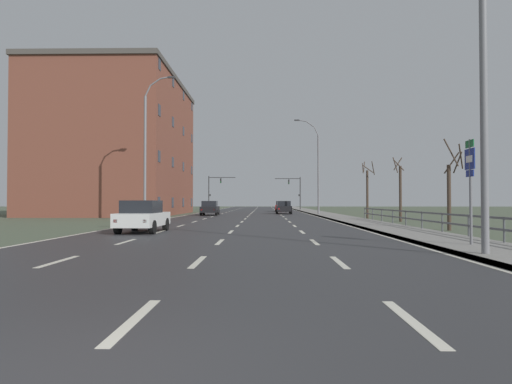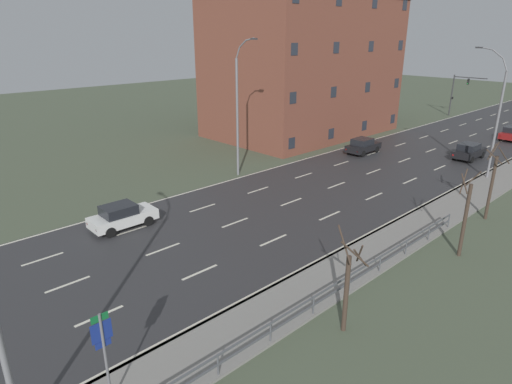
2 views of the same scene
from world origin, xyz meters
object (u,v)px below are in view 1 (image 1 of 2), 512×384
at_px(car_near_left, 210,208).
at_px(brick_building, 119,147).
at_px(street_lamp_foreground, 477,57).
at_px(street_lamp_midground, 317,168).
at_px(highway_sign, 470,178).
at_px(car_distant, 284,207).
at_px(street_lamp_left_bank, 147,150).
at_px(car_mid_centre, 281,206).
at_px(traffic_signal_right, 296,189).
at_px(car_near_right, 143,216).
at_px(traffic_signal_left, 214,188).

relative_size(car_near_left, brick_building, 0.19).
bearing_deg(street_lamp_foreground, street_lamp_midground, 90.01).
height_order(highway_sign, car_near_left, highway_sign).
bearing_deg(car_distant, street_lamp_midground, -55.16).
height_order(street_lamp_left_bank, highway_sign, street_lamp_left_bank).
relative_size(street_lamp_left_bank, car_distant, 2.75).
height_order(street_lamp_foreground, car_mid_centre, street_lamp_foreground).
bearing_deg(street_lamp_left_bank, brick_building, 114.59).
xyz_separation_m(traffic_signal_right, car_distant, (-3.10, -23.63, -2.96)).
relative_size(traffic_signal_right, car_near_right, 1.39).
relative_size(traffic_signal_right, car_mid_centre, 1.39).
xyz_separation_m(street_lamp_foreground, car_mid_centre, (-3.28, 53.45, -4.65)).
bearing_deg(highway_sign, car_near_left, 110.74).
height_order(street_lamp_midground, traffic_signal_left, street_lamp_midground).
bearing_deg(traffic_signal_right, car_mid_centre, -104.03).
height_order(car_near_left, car_mid_centre, same).
distance_m(street_lamp_midground, car_mid_centre, 17.57).
distance_m(highway_sign, traffic_signal_left, 63.23).
bearing_deg(car_near_right, car_mid_centre, 79.95).
bearing_deg(traffic_signal_right, car_near_right, -101.55).
bearing_deg(street_lamp_left_bank, traffic_signal_right, 71.39).
xyz_separation_m(highway_sign, car_near_left, (-12.67, 33.44, -1.48)).
bearing_deg(street_lamp_midground, traffic_signal_right, 90.63).
distance_m(street_lamp_left_bank, traffic_signal_right, 45.65).
height_order(traffic_signal_left, brick_building, brick_building).
bearing_deg(traffic_signal_right, highway_sign, -88.82).
distance_m(highway_sign, traffic_signal_right, 62.76).
xyz_separation_m(street_lamp_foreground, brick_building, (-22.68, 39.10, 2.39)).
height_order(street_lamp_left_bank, car_near_left, street_lamp_left_bank).
xyz_separation_m(street_lamp_midground, traffic_signal_left, (-14.49, 27.09, -1.31)).
height_order(street_lamp_midground, car_near_left, street_lamp_midground).
distance_m(street_lamp_foreground, street_lamp_midground, 36.75).
relative_size(car_distant, car_near_right, 0.99).
height_order(car_near_right, brick_building, brick_building).
bearing_deg(street_lamp_midground, brick_building, 174.07).
relative_size(traffic_signal_left, car_mid_centre, 1.42).
bearing_deg(street_lamp_midground, car_mid_centre, 101.08).
bearing_deg(street_lamp_foreground, car_distant, 94.70).
distance_m(highway_sign, car_near_right, 14.55).
bearing_deg(car_distant, traffic_signal_right, 82.49).
bearing_deg(car_mid_centre, traffic_signal_right, 77.20).
bearing_deg(traffic_signal_left, car_distant, -63.49).
xyz_separation_m(traffic_signal_left, car_mid_centre, (11.22, -10.39, -3.05)).
height_order(street_lamp_midground, car_mid_centre, street_lamp_midground).
relative_size(traffic_signal_left, brick_building, 0.27).
distance_m(car_near_right, brick_building, 32.32).
distance_m(traffic_signal_left, car_near_right, 54.47).
relative_size(street_lamp_left_bank, car_near_right, 2.73).
bearing_deg(car_mid_centre, brick_building, -142.29).
relative_size(street_lamp_foreground, highway_sign, 3.15).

